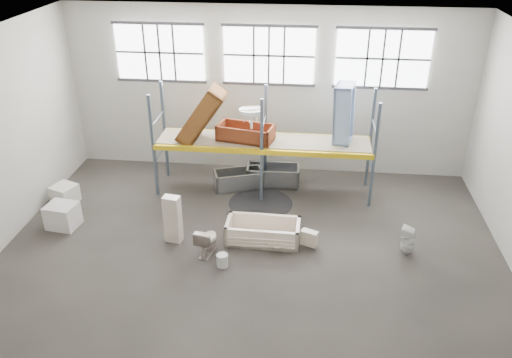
# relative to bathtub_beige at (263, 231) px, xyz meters

# --- Properties ---
(floor) EXTENTS (12.00, 10.00, 0.10)m
(floor) POSITION_rel_bathtub_beige_xyz_m (-0.24, -0.89, -0.32)
(floor) COLOR #4C4741
(floor) RESTS_ON ground
(ceiling) EXTENTS (12.00, 10.00, 0.10)m
(ceiling) POSITION_rel_bathtub_beige_xyz_m (-0.24, -0.89, 4.78)
(ceiling) COLOR silver
(ceiling) RESTS_ON ground
(wall_back) EXTENTS (12.00, 0.10, 5.00)m
(wall_back) POSITION_rel_bathtub_beige_xyz_m (-0.24, 4.16, 2.23)
(wall_back) COLOR #AEABA0
(wall_back) RESTS_ON ground
(wall_front) EXTENTS (12.00, 0.10, 5.00)m
(wall_front) POSITION_rel_bathtub_beige_xyz_m (-0.24, -5.94, 2.23)
(wall_front) COLOR #A09E94
(wall_front) RESTS_ON ground
(window_left) EXTENTS (2.60, 0.04, 1.60)m
(window_left) POSITION_rel_bathtub_beige_xyz_m (-3.44, 4.05, 3.33)
(window_left) COLOR white
(window_left) RESTS_ON wall_back
(window_mid) EXTENTS (2.60, 0.04, 1.60)m
(window_mid) POSITION_rel_bathtub_beige_xyz_m (-0.24, 4.05, 3.33)
(window_mid) COLOR white
(window_mid) RESTS_ON wall_back
(window_right) EXTENTS (2.60, 0.04, 1.60)m
(window_right) POSITION_rel_bathtub_beige_xyz_m (2.96, 4.05, 3.33)
(window_right) COLOR white
(window_right) RESTS_ON wall_back
(rack_upright_la) EXTENTS (0.08, 0.08, 3.00)m
(rack_upright_la) POSITION_rel_bathtub_beige_xyz_m (-3.24, 2.01, 1.23)
(rack_upright_la) COLOR slate
(rack_upright_la) RESTS_ON floor
(rack_upright_lb) EXTENTS (0.08, 0.08, 3.00)m
(rack_upright_lb) POSITION_rel_bathtub_beige_xyz_m (-3.24, 3.21, 1.23)
(rack_upright_lb) COLOR slate
(rack_upright_lb) RESTS_ON floor
(rack_upright_ma) EXTENTS (0.08, 0.08, 3.00)m
(rack_upright_ma) POSITION_rel_bathtub_beige_xyz_m (-0.24, 2.01, 1.23)
(rack_upright_ma) COLOR slate
(rack_upright_ma) RESTS_ON floor
(rack_upright_mb) EXTENTS (0.08, 0.08, 3.00)m
(rack_upright_mb) POSITION_rel_bathtub_beige_xyz_m (-0.24, 3.21, 1.23)
(rack_upright_mb) COLOR slate
(rack_upright_mb) RESTS_ON floor
(rack_upright_ra) EXTENTS (0.08, 0.08, 3.00)m
(rack_upright_ra) POSITION_rel_bathtub_beige_xyz_m (2.76, 2.01, 1.23)
(rack_upright_ra) COLOR slate
(rack_upright_ra) RESTS_ON floor
(rack_upright_rb) EXTENTS (0.08, 0.08, 3.00)m
(rack_upright_rb) POSITION_rel_bathtub_beige_xyz_m (2.76, 3.21, 1.23)
(rack_upright_rb) COLOR slate
(rack_upright_rb) RESTS_ON floor
(rack_beam_front) EXTENTS (6.00, 0.10, 0.14)m
(rack_beam_front) POSITION_rel_bathtub_beige_xyz_m (-0.24, 2.01, 1.23)
(rack_beam_front) COLOR yellow
(rack_beam_front) RESTS_ON floor
(rack_beam_back) EXTENTS (6.00, 0.10, 0.14)m
(rack_beam_back) POSITION_rel_bathtub_beige_xyz_m (-0.24, 3.21, 1.23)
(rack_beam_back) COLOR yellow
(rack_beam_back) RESTS_ON floor
(shelf_deck) EXTENTS (5.90, 1.10, 0.03)m
(shelf_deck) POSITION_rel_bathtub_beige_xyz_m (-0.24, 2.61, 1.31)
(shelf_deck) COLOR gray
(shelf_deck) RESTS_ON floor
(wet_patch) EXTENTS (1.80, 1.80, 0.00)m
(wet_patch) POSITION_rel_bathtub_beige_xyz_m (-0.24, 1.81, -0.26)
(wet_patch) COLOR black
(wet_patch) RESTS_ON floor
(bathtub_beige) EXTENTS (1.82, 0.89, 0.53)m
(bathtub_beige) POSITION_rel_bathtub_beige_xyz_m (0.00, 0.00, 0.00)
(bathtub_beige) COLOR #F5E0CA
(bathtub_beige) RESTS_ON floor
(cistern_spare) EXTENTS (0.44, 0.33, 0.38)m
(cistern_spare) POSITION_rel_bathtub_beige_xyz_m (1.15, -0.18, 0.01)
(cistern_spare) COLOR beige
(cistern_spare) RESTS_ON bathtub_beige
(sink_in_tub) EXTENTS (0.60, 0.60, 0.17)m
(sink_in_tub) POSITION_rel_bathtub_beige_xyz_m (0.38, -0.39, -0.11)
(sink_in_tub) COLOR #EFE0C7
(sink_in_tub) RESTS_ON bathtub_beige
(toilet_beige) EXTENTS (0.56, 0.79, 0.73)m
(toilet_beige) POSITION_rel_bathtub_beige_xyz_m (-1.27, -0.67, 0.10)
(toilet_beige) COLOR #C2B0A7
(toilet_beige) RESTS_ON floor
(cistern_tall) EXTENTS (0.44, 0.32, 1.24)m
(cistern_tall) POSITION_rel_bathtub_beige_xyz_m (-2.19, -0.22, 0.35)
(cistern_tall) COLOR beige
(cistern_tall) RESTS_ON floor
(toilet_white) EXTENTS (0.43, 0.43, 0.73)m
(toilet_white) POSITION_rel_bathtub_beige_xyz_m (3.47, -0.16, 0.10)
(toilet_white) COLOR white
(toilet_white) RESTS_ON floor
(steel_tub_left) EXTENTS (1.55, 1.09, 0.52)m
(steel_tub_left) POSITION_rel_bathtub_beige_xyz_m (-0.99, 2.71, -0.01)
(steel_tub_left) COLOR #B7BBBF
(steel_tub_left) RESTS_ON floor
(steel_tub_right) EXTENTS (1.57, 0.76, 0.57)m
(steel_tub_right) POSITION_rel_bathtub_beige_xyz_m (0.01, 3.02, 0.02)
(steel_tub_right) COLOR #A5A8AD
(steel_tub_right) RESTS_ON floor
(rust_tub_flat) EXTENTS (1.66, 1.03, 0.43)m
(rust_tub_flat) POSITION_rel_bathtub_beige_xyz_m (-0.74, 2.54, 1.55)
(rust_tub_flat) COLOR maroon
(rust_tub_flat) RESTS_ON shelf_deck
(rust_tub_tilted) EXTENTS (1.42, 0.85, 1.72)m
(rust_tub_tilted) POSITION_rel_bathtub_beige_xyz_m (-1.94, 2.45, 2.03)
(rust_tub_tilted) COLOR brown
(rust_tub_tilted) RESTS_ON shelf_deck
(sink_on_shelf) EXTENTS (0.76, 0.65, 0.58)m
(sink_on_shelf) POSITION_rel_bathtub_beige_xyz_m (-0.54, 2.24, 1.83)
(sink_on_shelf) COLOR white
(sink_on_shelf) RESTS_ON rust_tub_flat
(blue_tub_upright) EXTENTS (0.66, 0.85, 1.65)m
(blue_tub_upright) POSITION_rel_bathtub_beige_xyz_m (1.93, 2.77, 2.13)
(blue_tub_upright) COLOR #839FCA
(blue_tub_upright) RESTS_ON shelf_deck
(bucket) EXTENTS (0.31, 0.31, 0.31)m
(bucket) POSITION_rel_bathtub_beige_xyz_m (-0.83, -1.13, -0.11)
(bucket) COLOR beige
(bucket) RESTS_ON floor
(carton_near) EXTENTS (0.82, 0.73, 0.63)m
(carton_near) POSITION_rel_bathtub_beige_xyz_m (-5.20, 0.10, 0.05)
(carton_near) COLOR silver
(carton_near) RESTS_ON floor
(carton_far) EXTENTS (0.77, 0.77, 0.50)m
(carton_far) POSITION_rel_bathtub_beige_xyz_m (-5.71, 1.32, -0.01)
(carton_far) COLOR silver
(carton_far) RESTS_ON floor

